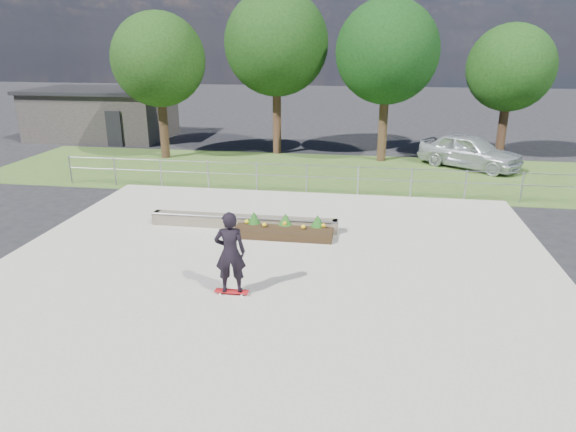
# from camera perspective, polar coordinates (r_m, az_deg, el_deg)

# --- Properties ---
(ground) EXTENTS (120.00, 120.00, 0.00)m
(ground) POSITION_cam_1_polar(r_m,az_deg,el_deg) (13.35, -1.85, -6.49)
(ground) COLOR black
(ground) RESTS_ON ground
(grass_verge) EXTENTS (30.00, 8.00, 0.02)m
(grass_verge) POSITION_cam_1_polar(r_m,az_deg,el_deg) (23.66, 3.09, 4.85)
(grass_verge) COLOR #395522
(grass_verge) RESTS_ON ground
(concrete_slab) EXTENTS (15.00, 15.00, 0.06)m
(concrete_slab) POSITION_cam_1_polar(r_m,az_deg,el_deg) (13.34, -1.86, -6.37)
(concrete_slab) COLOR #AAA696
(concrete_slab) RESTS_ON ground
(fence) EXTENTS (20.06, 0.06, 1.20)m
(fence) POSITION_cam_1_polar(r_m,az_deg,el_deg) (20.10, 2.08, 4.58)
(fence) COLOR gray
(fence) RESTS_ON ground
(building) EXTENTS (8.40, 5.40, 3.00)m
(building) POSITION_cam_1_polar(r_m,az_deg,el_deg) (34.26, -19.94, 10.67)
(building) COLOR #2F2C2A
(building) RESTS_ON ground
(tree_far_left) EXTENTS (4.55, 4.55, 7.15)m
(tree_far_left) POSITION_cam_1_polar(r_m,az_deg,el_deg) (26.91, -14.19, 16.45)
(tree_far_left) COLOR #311E13
(tree_far_left) RESTS_ON ground
(tree_mid_left) EXTENTS (5.25, 5.25, 8.25)m
(tree_mid_left) POSITION_cam_1_polar(r_m,az_deg,el_deg) (27.28, -1.29, 18.60)
(tree_mid_left) COLOR #372016
(tree_mid_left) RESTS_ON ground
(tree_mid_right) EXTENTS (4.90, 4.90, 7.70)m
(tree_mid_right) POSITION_cam_1_polar(r_m,az_deg,el_deg) (25.87, 10.97, 17.43)
(tree_mid_right) COLOR #372416
(tree_mid_right) RESTS_ON ground
(tree_far_right) EXTENTS (4.20, 4.20, 6.60)m
(tree_far_right) POSITION_cam_1_polar(r_m,az_deg,el_deg) (28.19, 23.47, 14.83)
(tree_far_right) COLOR black
(tree_far_right) RESTS_ON ground
(grind_ledge) EXTENTS (6.00, 0.44, 0.43)m
(grind_ledge) POSITION_cam_1_polar(r_m,az_deg,el_deg) (16.39, -4.96, -0.64)
(grind_ledge) COLOR brown
(grind_ledge) RESTS_ON concrete_slab
(planter_bed) EXTENTS (3.00, 1.20, 0.61)m
(planter_bed) POSITION_cam_1_polar(r_m,az_deg,el_deg) (15.79, -0.40, -1.41)
(planter_bed) COLOR black
(planter_bed) RESTS_ON concrete_slab
(skateboarder) EXTENTS (0.80, 0.59, 2.04)m
(skateboarder) POSITION_cam_1_polar(r_m,az_deg,el_deg) (11.86, -6.45, -4.07)
(skateboarder) COLOR white
(skateboarder) RESTS_ON concrete_slab
(parked_car) EXTENTS (4.99, 4.28, 1.62)m
(parked_car) POSITION_cam_1_polar(r_m,az_deg,el_deg) (25.85, 19.55, 6.81)
(parked_car) COLOR silver
(parked_car) RESTS_ON ground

